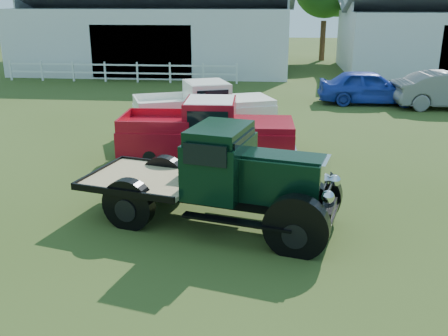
# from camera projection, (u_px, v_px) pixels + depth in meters

# --- Properties ---
(ground) EXTENTS (120.00, 120.00, 0.00)m
(ground) POSITION_uv_depth(u_px,v_px,m) (209.00, 232.00, 10.62)
(ground) COLOR #2B3E12
(shed_left) EXTENTS (18.80, 10.20, 5.60)m
(shed_left) POSITION_uv_depth(u_px,v_px,m) (158.00, 29.00, 34.92)
(shed_left) COLOR silver
(shed_left) RESTS_ON ground
(fence_rail) EXTENTS (14.20, 0.16, 1.20)m
(fence_rail) POSITION_uv_depth(u_px,v_px,m) (121.00, 72.00, 30.07)
(fence_rail) COLOR white
(fence_rail) RESTS_ON ground
(tree_c) EXTENTS (5.40, 5.40, 9.00)m
(tree_c) POSITION_uv_depth(u_px,v_px,m) (325.00, 3.00, 39.81)
(tree_c) COLOR #20581B
(tree_c) RESTS_ON ground
(vintage_flatbed) EXTENTS (5.93, 3.45, 2.20)m
(vintage_flatbed) POSITION_uv_depth(u_px,v_px,m) (215.00, 175.00, 10.75)
(vintage_flatbed) COLOR black
(vintage_flatbed) RESTS_ON ground
(red_pickup) EXTENTS (5.43, 2.29, 1.95)m
(red_pickup) POSITION_uv_depth(u_px,v_px,m) (207.00, 131.00, 14.97)
(red_pickup) COLOR #A80D1B
(red_pickup) RESTS_ON ground
(white_pickup) EXTENTS (5.54, 3.79, 1.90)m
(white_pickup) POSITION_uv_depth(u_px,v_px,m) (204.00, 109.00, 18.11)
(white_pickup) COLOR white
(white_pickup) RESTS_ON ground
(misc_car_blue) EXTENTS (4.73, 1.97, 1.60)m
(misc_car_blue) POSITION_uv_depth(u_px,v_px,m) (369.00, 87.00, 23.64)
(misc_car_blue) COLOR #213AA8
(misc_car_blue) RESTS_ON ground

